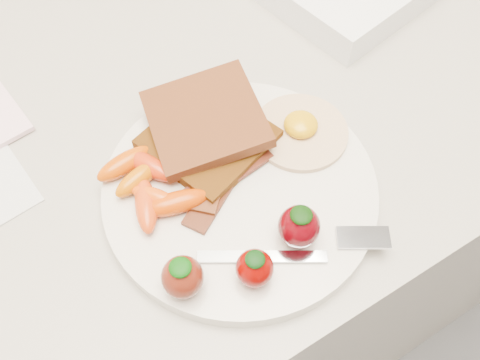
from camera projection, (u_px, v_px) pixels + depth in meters
counter at (202, 262)px, 0.98m from camera, size 2.00×0.60×0.90m
plate at (240, 190)px, 0.53m from camera, size 0.27×0.27×0.02m
toast_lower at (208, 140)px, 0.54m from camera, size 0.14×0.14×0.01m
toast_upper at (205, 119)px, 0.54m from camera, size 0.13×0.13×0.03m
fried_egg at (300, 130)px, 0.55m from camera, size 0.12×0.12×0.02m
bacon_strips at (220, 178)px, 0.52m from camera, size 0.11×0.10×0.01m
baby_carrots at (149, 185)px, 0.51m from camera, size 0.09×0.10×0.02m
strawberries at (248, 254)px, 0.46m from camera, size 0.15×0.06×0.05m
fork at (309, 248)px, 0.48m from camera, size 0.17×0.09×0.00m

